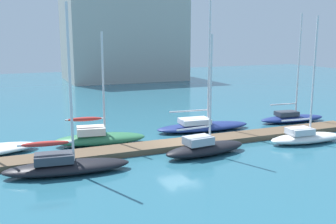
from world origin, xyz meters
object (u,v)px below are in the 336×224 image
sailboat_4 (202,125)px  harbor_building_distant (123,38)px  sailboat_3 (205,147)px  sailboat_5 (305,136)px  sailboat_1 (66,164)px  sailboat_2 (99,137)px  sailboat_6 (292,117)px

sailboat_4 → harbor_building_distant: harbor_building_distant is taller
sailboat_3 → sailboat_5: sailboat_5 is taller
sailboat_3 → sailboat_4: size_ratio=0.71×
sailboat_1 → sailboat_2: sailboat_1 is taller
sailboat_1 → harbor_building_distant: harbor_building_distant is taller
sailboat_2 → harbor_building_distant: bearing=79.4°
sailboat_2 → sailboat_3: bearing=-33.6°
sailboat_5 → sailboat_6: (3.63, 5.67, -0.01)m
sailboat_1 → sailboat_6: sailboat_6 is taller
sailboat_5 → sailboat_6: 6.74m
sailboat_4 → sailboat_6: size_ratio=1.14×
sailboat_4 → sailboat_5: sailboat_4 is taller
sailboat_2 → sailboat_6: sailboat_6 is taller
sailboat_2 → sailboat_1: bearing=-112.4°
sailboat_4 → harbor_building_distant: bearing=86.7°
sailboat_3 → sailboat_6: (11.39, 5.48, -0.05)m
sailboat_4 → sailboat_6: sailboat_4 is taller
sailboat_5 → sailboat_4: bearing=133.8°
sailboat_3 → sailboat_6: 12.64m
harbor_building_distant → sailboat_1: bearing=-110.5°
sailboat_3 → sailboat_4: sailboat_4 is taller
sailboat_3 → sailboat_6: bearing=19.8°
sailboat_1 → sailboat_2: 5.81m
sailboat_5 → harbor_building_distant: (0.26, 44.10, 6.48)m
sailboat_3 → sailboat_6: sailboat_6 is taller
sailboat_1 → sailboat_2: bearing=65.7°
sailboat_4 → sailboat_3: bearing=-112.3°
sailboat_4 → harbor_building_distant: size_ratio=0.55×
sailboat_3 → sailboat_4: 6.41m
sailboat_2 → sailboat_3: sailboat_2 is taller
sailboat_1 → sailboat_5: size_ratio=1.04×
sailboat_3 → sailboat_4: bearing=57.4°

